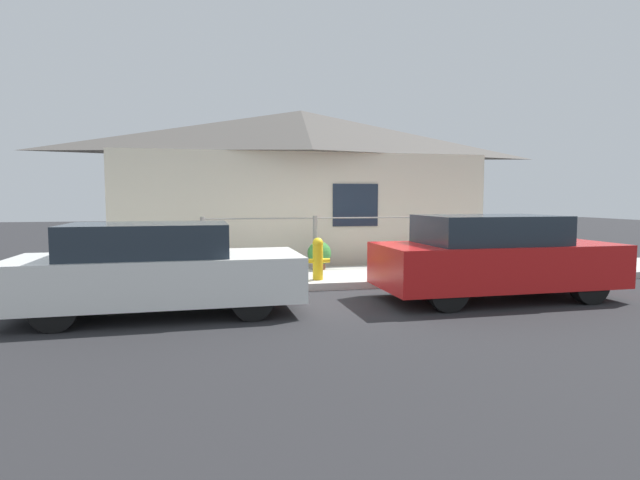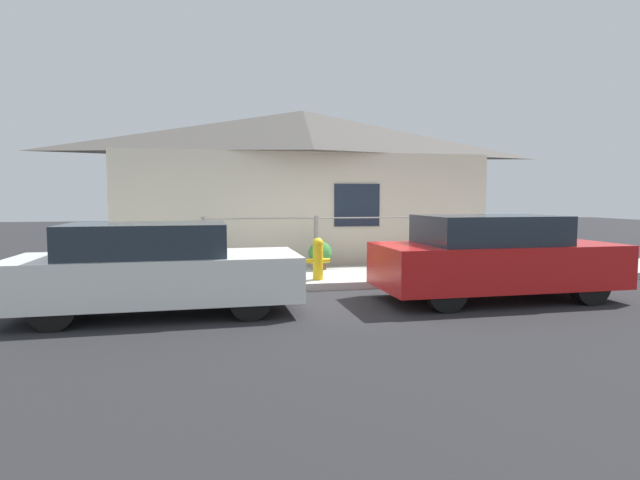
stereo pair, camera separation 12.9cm
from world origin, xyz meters
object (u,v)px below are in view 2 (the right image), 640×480
car_right (494,257)px  potted_plant_near_hydrant (320,254)px  car_left (157,269)px  fire_hydrant (318,258)px

car_right → potted_plant_near_hydrant: size_ratio=6.55×
car_left → fire_hydrant: car_left is taller
car_right → car_left: bearing=178.8°
fire_hydrant → potted_plant_near_hydrant: size_ratio=1.31×
car_left → potted_plant_near_hydrant: bearing=43.8°
car_left → car_right: size_ratio=1.01×
fire_hydrant → car_left: bearing=-147.5°
car_left → fire_hydrant: size_ratio=5.08×
car_left → fire_hydrant: 3.20m
car_left → car_right: car_right is taller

